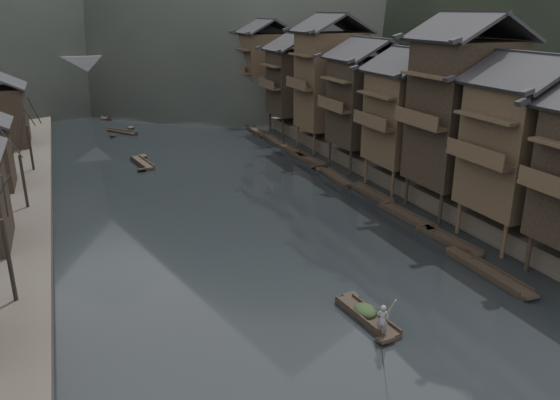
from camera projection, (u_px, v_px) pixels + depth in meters
water at (296, 271)px, 36.15m from camera, size 300.00×300.00×0.00m
right_bank at (403, 117)px, 83.13m from camera, size 40.00×200.00×1.80m
stilt_houses at (375, 84)px, 56.36m from camera, size 9.00×67.60×16.51m
bare_trees at (3, 183)px, 32.97m from camera, size 3.89×44.14×7.78m
moored_sampans at (336, 176)px, 55.97m from camera, size 2.52×55.79×0.47m
midriver_boats at (122, 136)px, 73.95m from camera, size 4.08×36.27×0.45m
stone_bridge at (137, 76)px, 97.57m from camera, size 40.00×6.00×9.00m
hero_sampan at (367, 317)px, 30.47m from camera, size 1.61×5.33×0.44m
cargo_heap at (366, 305)px, 30.49m from camera, size 1.16×1.52×0.70m
boatman at (383, 316)px, 28.42m from camera, size 0.77×0.72×1.77m
bamboo_pole at (389, 271)px, 27.63m from camera, size 0.84×2.68×3.42m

